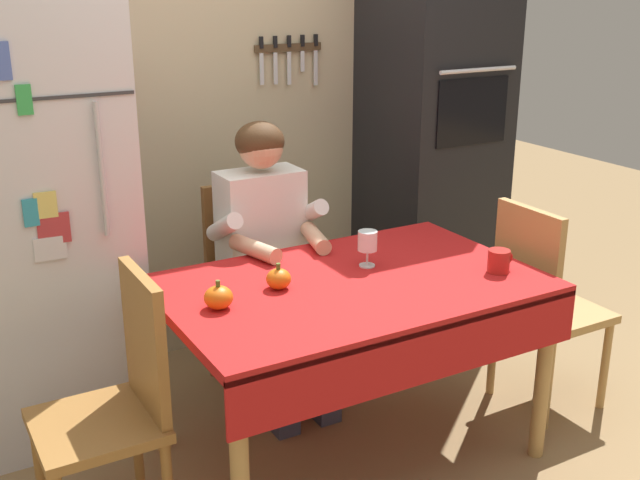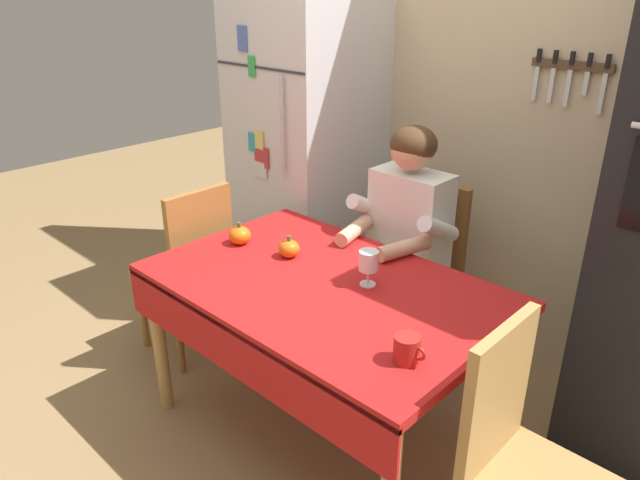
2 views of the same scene
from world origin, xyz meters
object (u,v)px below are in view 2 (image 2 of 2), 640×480
at_px(pumpkin_medium, 240,235).
at_px(chair_left_side, 192,265).
at_px(wine_glass, 368,262).
at_px(seated_person, 400,236).
at_px(dining_table, 320,303).
at_px(coffee_mug, 407,349).
at_px(pumpkin_large, 289,249).
at_px(chair_behind_person, 420,266).
at_px(chair_right_side, 520,457).
at_px(refrigerator, 307,154).

bearing_deg(pumpkin_medium, chair_left_side, -176.24).
xyz_separation_m(chair_left_side, wine_glass, (1.04, 0.12, 0.33)).
bearing_deg(seated_person, dining_table, -84.29).
bearing_deg(coffee_mug, wine_glass, 143.18).
distance_m(coffee_mug, wine_glass, 0.51).
bearing_deg(pumpkin_large, seated_person, 68.03).
xyz_separation_m(chair_left_side, pumpkin_large, (0.63, 0.08, 0.27)).
xyz_separation_m(dining_table, coffee_mug, (0.54, -0.18, 0.13)).
bearing_deg(pumpkin_large, pumpkin_medium, -167.31).
xyz_separation_m(dining_table, pumpkin_medium, (-0.53, 0.03, 0.12)).
xyz_separation_m(seated_person, coffee_mug, (0.60, -0.78, 0.05)).
height_order(dining_table, pumpkin_medium, pumpkin_medium).
bearing_deg(wine_glass, pumpkin_medium, -172.00).
relative_size(chair_behind_person, coffee_mug, 8.32).
xyz_separation_m(coffee_mug, pumpkin_medium, (-1.07, 0.21, -0.00)).
xyz_separation_m(dining_table, chair_right_side, (0.90, -0.07, -0.14)).
relative_size(refrigerator, chair_left_side, 1.94).
bearing_deg(wine_glass, chair_right_side, -14.31).
distance_m(chair_right_side, pumpkin_large, 1.21).
bearing_deg(pumpkin_medium, coffee_mug, -11.10).
relative_size(dining_table, chair_right_side, 1.51).
distance_m(refrigerator, pumpkin_large, 1.05).
distance_m(refrigerator, dining_table, 1.32).
xyz_separation_m(chair_left_side, coffee_mug, (1.44, -0.19, 0.27)).
bearing_deg(pumpkin_medium, seated_person, 50.88).
xyz_separation_m(dining_table, wine_glass, (0.14, 0.12, 0.18)).
xyz_separation_m(pumpkin_large, pumpkin_medium, (-0.26, -0.06, 0.00)).
xyz_separation_m(chair_behind_person, pumpkin_medium, (-0.47, -0.76, 0.27)).
distance_m(chair_right_side, pumpkin_medium, 1.46).
xyz_separation_m(coffee_mug, wine_glass, (-0.40, 0.30, 0.05)).
bearing_deg(pumpkin_medium, wine_glass, 8.00).
distance_m(dining_table, seated_person, 0.61).
xyz_separation_m(chair_right_side, chair_left_side, (-1.80, 0.08, 0.00)).
relative_size(dining_table, pumpkin_large, 14.34).
relative_size(chair_right_side, coffee_mug, 8.32).
bearing_deg(chair_behind_person, wine_glass, -73.57).
bearing_deg(dining_table, chair_behind_person, 94.36).
bearing_deg(dining_table, coffee_mug, -18.36).
bearing_deg(chair_behind_person, refrigerator, 174.19).
relative_size(refrigerator, chair_right_side, 1.94).
relative_size(dining_table, coffee_mug, 12.52).
bearing_deg(seated_person, chair_left_side, -144.55).
relative_size(seated_person, chair_right_side, 1.34).
bearing_deg(chair_right_side, pumpkin_large, 172.22).
bearing_deg(chair_left_side, chair_behind_person, 43.13).
relative_size(refrigerator, pumpkin_medium, 17.54).
xyz_separation_m(chair_behind_person, coffee_mug, (0.60, -0.97, 0.27)).
height_order(dining_table, chair_behind_person, chair_behind_person).
height_order(chair_behind_person, seated_person, seated_person).
xyz_separation_m(dining_table, pumpkin_large, (-0.27, 0.09, 0.12)).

